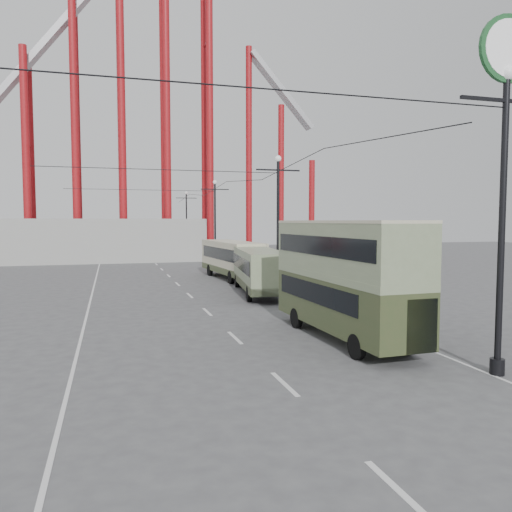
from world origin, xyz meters
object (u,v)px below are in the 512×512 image
object	(u,v)px
double_decker_bus	(344,273)
single_decker_cream	(232,258)
pedestrian	(305,301)
single_decker_green	(258,268)
lamp_post_near	(506,116)

from	to	relation	value
double_decker_bus	single_decker_cream	xyz separation A→B (m)	(0.64, 21.74, -0.94)
single_decker_cream	double_decker_bus	bearing A→B (deg)	-96.31
single_decker_cream	pedestrian	distance (m)	18.05
single_decker_green	pedestrian	world-z (taller)	single_decker_green
single_decker_cream	pedestrian	world-z (taller)	single_decker_cream
lamp_post_near	pedestrian	world-z (taller)	lamp_post_near
single_decker_cream	pedestrian	size ratio (longest dim) A/B	5.11
double_decker_bus	single_decker_green	bearing A→B (deg)	86.69
double_decker_bus	single_decker_cream	bearing A→B (deg)	86.51
single_decker_green	pedestrian	bearing A→B (deg)	-85.38
double_decker_bus	pedestrian	size ratio (longest dim) A/B	4.54
lamp_post_near	double_decker_bus	bearing A→B (deg)	113.71
double_decker_bus	single_decker_green	world-z (taller)	double_decker_bus
pedestrian	single_decker_cream	bearing A→B (deg)	-89.85
lamp_post_near	pedestrian	size ratio (longest dim) A/B	5.49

